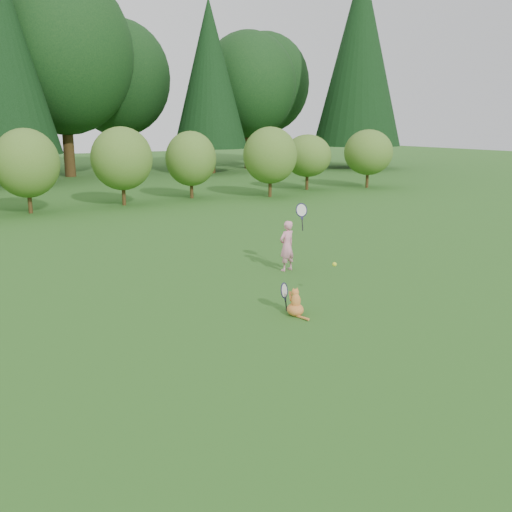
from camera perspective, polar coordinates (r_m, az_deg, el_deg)
ground at (r=9.70m, az=1.43°, el=-5.10°), size 100.00×100.00×0.00m
shrub_row at (r=21.41m, az=-17.73°, el=8.23°), size 28.00×3.00×2.80m
woodland_backdrop at (r=31.47m, az=-23.16°, el=20.41°), size 48.00×10.00×15.00m
child at (r=11.91m, az=3.15°, el=1.14°), size 0.62×0.41×1.59m
cat at (r=9.26m, az=3.91°, el=-4.51°), size 0.41×0.64×0.63m
tennis_ball at (r=10.10m, az=7.86°, el=-0.83°), size 0.08×0.08×0.08m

